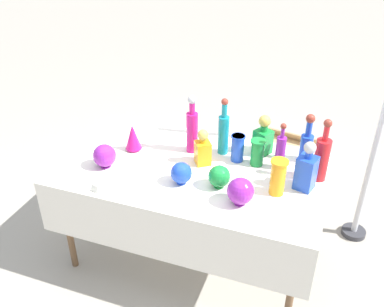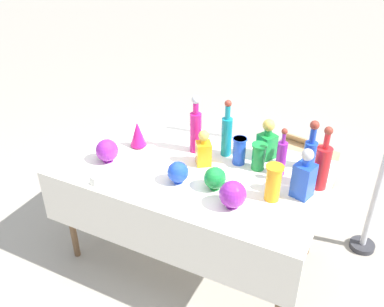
% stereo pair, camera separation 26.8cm
% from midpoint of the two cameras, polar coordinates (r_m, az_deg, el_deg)
% --- Properties ---
extents(ground_plane, '(40.00, 40.00, 0.00)m').
position_cam_midpoint_polar(ground_plane, '(3.21, 2.45, -13.28)').
color(ground_plane, '#A0998C').
extents(display_table, '(1.68, 0.98, 0.76)m').
position_cam_midpoint_polar(display_table, '(2.74, 2.42, -3.43)').
color(display_table, white).
rests_on(display_table, ground).
extents(tall_bottle_0, '(0.08, 0.08, 0.33)m').
position_cam_midpoint_polar(tall_bottle_0, '(2.79, 18.21, 0.43)').
color(tall_bottle_0, blue).
rests_on(tall_bottle_0, display_table).
extents(tall_bottle_1, '(0.09, 0.09, 0.40)m').
position_cam_midpoint_polar(tall_bottle_1, '(2.62, 19.81, -1.57)').
color(tall_bottle_1, red).
rests_on(tall_bottle_1, display_table).
extents(tall_bottle_2, '(0.07, 0.07, 0.40)m').
position_cam_midpoint_polar(tall_bottle_2, '(2.80, 7.39, 2.61)').
color(tall_bottle_2, teal).
rests_on(tall_bottle_2, display_table).
extents(tall_bottle_3, '(0.06, 0.06, 0.32)m').
position_cam_midpoint_polar(tall_bottle_3, '(2.68, 14.66, -0.46)').
color(tall_bottle_3, purple).
rests_on(tall_bottle_3, display_table).
extents(tall_bottle_4, '(0.08, 0.08, 0.40)m').
position_cam_midpoint_polar(tall_bottle_4, '(2.82, 3.22, 3.28)').
color(tall_bottle_4, '#C61972').
rests_on(tall_bottle_4, display_table).
extents(square_decanter_0, '(0.14, 0.14, 0.28)m').
position_cam_midpoint_polar(square_decanter_0, '(2.84, 12.67, 1.55)').
color(square_decanter_0, '#198C38').
rests_on(square_decanter_0, display_table).
extents(square_decanter_1, '(0.13, 0.13, 0.24)m').
position_cam_midpoint_polar(square_decanter_1, '(2.71, 4.38, 0.42)').
color(square_decanter_1, orange).
rests_on(square_decanter_1, display_table).
extents(square_decanter_2, '(0.13, 0.13, 0.31)m').
position_cam_midpoint_polar(square_decanter_2, '(2.52, 17.70, -3.06)').
color(square_decanter_2, blue).
rests_on(square_decanter_2, display_table).
extents(slender_vase_0, '(0.09, 0.09, 0.18)m').
position_cam_midpoint_polar(slender_vase_0, '(2.75, 9.11, 0.37)').
color(slender_vase_0, blue).
rests_on(slender_vase_0, display_table).
extents(slender_vase_1, '(0.10, 0.10, 0.18)m').
position_cam_midpoint_polar(slender_vase_1, '(2.72, 11.67, -0.36)').
color(slender_vase_1, '#198C38').
rests_on(slender_vase_1, display_table).
extents(slender_vase_2, '(0.10, 0.10, 0.22)m').
position_cam_midpoint_polar(slender_vase_2, '(2.46, 13.89, -3.79)').
color(slender_vase_2, orange).
rests_on(slender_vase_2, display_table).
extents(fluted_vase_0, '(0.11, 0.11, 0.19)m').
position_cam_midpoint_polar(fluted_vase_0, '(2.91, -4.65, 2.57)').
color(fluted_vase_0, '#C61972').
rests_on(fluted_vase_0, display_table).
extents(round_bowl_0, '(0.13, 0.13, 0.14)m').
position_cam_midpoint_polar(round_bowl_0, '(2.51, 6.14, -3.39)').
color(round_bowl_0, '#198C38').
rests_on(round_bowl_0, display_table).
extents(round_bowl_1, '(0.15, 0.15, 0.15)m').
position_cam_midpoint_polar(round_bowl_1, '(2.78, -8.59, 0.32)').
color(round_bowl_1, purple).
rests_on(round_bowl_1, display_table).
extents(round_bowl_2, '(0.15, 0.15, 0.16)m').
position_cam_midpoint_polar(round_bowl_2, '(2.38, 8.69, -5.52)').
color(round_bowl_2, purple).
rests_on(round_bowl_2, display_table).
extents(round_bowl_3, '(0.13, 0.13, 0.14)m').
position_cam_midpoint_polar(round_bowl_3, '(2.55, 1.21, -2.63)').
color(round_bowl_3, blue).
rests_on(round_bowl_3, display_table).
extents(price_tag_left, '(0.05, 0.02, 0.04)m').
position_cam_midpoint_polar(price_tag_left, '(2.53, -6.30, -4.48)').
color(price_tag_left, white).
rests_on(price_tag_left, display_table).
extents(price_tag_center, '(0.05, 0.03, 0.04)m').
position_cam_midpoint_polar(price_tag_center, '(2.59, -10.31, -3.83)').
color(price_tag_center, white).
rests_on(price_tag_center, display_table).
extents(cardboard_box_behind_left, '(0.57, 0.44, 0.45)m').
position_cam_midpoint_polar(cardboard_box_behind_left, '(3.90, 16.24, -2.12)').
color(cardboard_box_behind_left, tan).
rests_on(cardboard_box_behind_left, ground).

